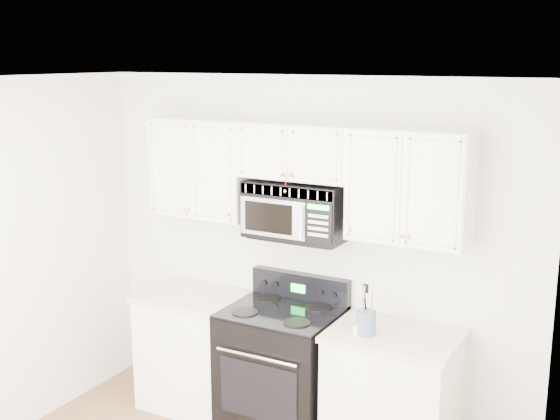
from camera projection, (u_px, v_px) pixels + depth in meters
The scene contains 9 objects.
room at pixel (164, 329), 3.75m from camera, with size 3.51×3.51×2.61m.
base_cabinet_left at pixel (200, 354), 5.55m from camera, with size 0.86×0.65×0.92m.
base_cabinet_right at pixel (392, 400), 4.80m from camera, with size 0.86×0.65×0.92m.
range at pixel (282, 368), 5.16m from camera, with size 0.80×0.72×1.13m.
upper_cabinets at pixel (299, 171), 4.97m from camera, with size 2.44×0.37×0.75m.
microwave at pixel (297, 210), 5.02m from camera, with size 0.74×0.42×0.41m.
utensil_crock at pixel (366, 322), 4.64m from camera, with size 0.13×0.13×0.35m.
shaker_salt at pixel (356, 329), 4.64m from camera, with size 0.04×0.04×0.09m.
shaker_pepper at pixel (369, 328), 4.65m from camera, with size 0.04×0.04×0.09m.
Camera 1 is at (2.23, -2.80, 2.73)m, focal length 45.00 mm.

